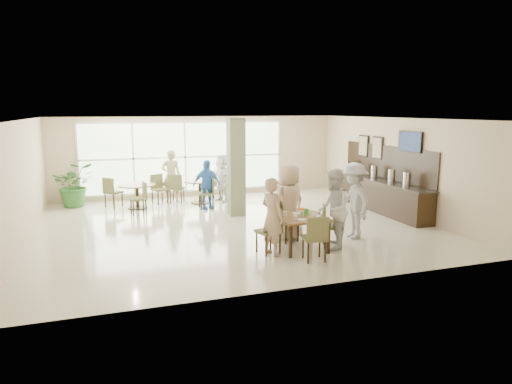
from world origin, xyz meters
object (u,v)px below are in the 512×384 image
object	(u,v)px
buffet_counter	(377,192)
teen_standing	(354,201)
round_table_right	(200,186)
main_table	(302,220)
adult_standing	(171,176)
teen_right	(333,209)
adult_b	(222,178)
adult_a	(207,185)
teen_far	(289,202)
round_table_left	(137,190)
potted_plant	(75,185)
teen_left	(272,217)

from	to	relation	value
buffet_counter	teen_standing	size ratio (longest dim) A/B	2.59
teen_standing	round_table_right	bearing A→B (deg)	-151.48
main_table	adult_standing	xyz separation A→B (m)	(-1.91, 6.25, 0.20)
buffet_counter	teen_right	xyz separation A→B (m)	(-3.21, -3.15, 0.34)
main_table	teen_standing	distance (m)	1.67
adult_b	adult_standing	size ratio (longest dim) A/B	0.91
teen_standing	adult_standing	distance (m)	6.72
teen_right	adult_a	distance (m)	5.19
adult_b	adult_standing	world-z (taller)	adult_standing
teen_standing	adult_b	xyz separation A→B (m)	(-1.87, 5.33, -0.12)
main_table	adult_a	world-z (taller)	adult_a
teen_far	adult_a	xyz separation A→B (m)	(-1.11, 3.92, -0.13)
buffet_counter	teen_standing	distance (m)	3.46
round_table_left	adult_standing	size ratio (longest dim) A/B	0.65
round_table_right	potted_plant	xyz separation A→B (m)	(-3.86, 0.73, 0.15)
round_table_right	adult_a	distance (m)	0.97
buffet_counter	teen_right	world-z (taller)	buffet_counter
adult_b	adult_standing	bearing A→B (deg)	-124.28
main_table	adult_standing	distance (m)	6.53
main_table	adult_a	xyz separation A→B (m)	(-1.04, 4.77, 0.10)
teen_right	adult_standing	distance (m)	6.88
teen_left	teen_standing	distance (m)	2.36
teen_standing	adult_standing	xyz separation A→B (m)	(-3.48, 5.75, -0.04)
teen_far	buffet_counter	bearing A→B (deg)	-170.96
buffet_counter	teen_standing	xyz separation A→B (m)	(-2.33, -2.54, 0.36)
teen_right	adult_b	xyz separation A→B (m)	(-0.99, 5.94, -0.10)
potted_plant	main_table	bearing A→B (deg)	-52.70
round_table_right	adult_b	size ratio (longest dim) A/B	0.65
round_table_right	teen_right	world-z (taller)	teen_right
round_table_right	teen_left	xyz separation A→B (m)	(0.34, -5.81, 0.27)
round_table_left	teen_right	world-z (taller)	teen_right
main_table	round_table_right	world-z (taller)	same
main_table	teen_right	distance (m)	0.74
teen_standing	teen_left	bearing A→B (deg)	-73.88
teen_left	adult_a	size ratio (longest dim) A/B	1.08
potted_plant	teen_far	xyz separation A→B (m)	(4.98, -5.60, 0.19)
round_table_left	teen_standing	xyz separation A→B (m)	(4.64, -5.06, 0.33)
adult_standing	teen_standing	bearing A→B (deg)	126.77
teen_left	teen_far	distance (m)	1.23
adult_b	potted_plant	bearing A→B (deg)	-117.31
potted_plant	teen_standing	size ratio (longest dim) A/B	0.78
buffet_counter	adult_standing	distance (m)	6.65
buffet_counter	main_table	bearing A→B (deg)	-142.15
adult_a	adult_standing	distance (m)	1.71
round_table_right	teen_far	xyz separation A→B (m)	(1.12, -4.87, 0.34)
adult_b	main_table	bearing A→B (deg)	-16.62
teen_standing	adult_standing	size ratio (longest dim) A/B	1.05
potted_plant	adult_b	xyz separation A→B (m)	(4.62, -0.63, 0.08)
adult_a	adult_b	bearing A→B (deg)	42.13
adult_a	buffet_counter	bearing A→B (deg)	-31.77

